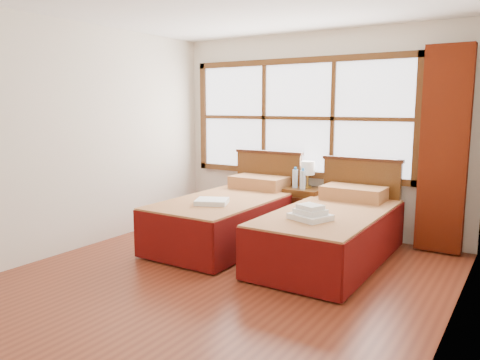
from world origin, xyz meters
The scene contains 14 objects.
floor centered at (0.00, 0.00, 0.00)m, with size 4.50×4.50×0.00m, color brown.
wall_back centered at (0.00, 2.25, 1.30)m, with size 4.00×4.00×0.00m, color silver.
wall_left centered at (-2.00, 0.00, 1.30)m, with size 4.50×4.50×0.00m, color silver.
wall_right centered at (2.00, 0.00, 1.30)m, with size 4.50×4.50×0.00m, color silver.
window centered at (-0.25, 2.21, 1.50)m, with size 3.16×0.06×1.56m.
curtain centered at (1.60, 2.11, 1.17)m, with size 0.50×0.16×2.30m, color #5B1909.
bed_left centered at (-0.64, 1.20, 0.32)m, with size 1.08×2.10×1.05m.
bed_right centered at (0.67, 1.20, 0.32)m, with size 1.06×2.08×1.03m.
nightstand centered at (-0.03, 1.99, 0.30)m, with size 0.46×0.45×0.61m.
towels_left centered at (-0.59, 0.73, 0.59)m, with size 0.45×0.43×0.05m.
towels_right centered at (0.64, 0.68, 0.61)m, with size 0.44×0.41×0.15m.
lamp centered at (-0.03, 2.09, 0.85)m, with size 0.18×0.18×0.34m.
bottle_near centered at (-0.15, 1.96, 0.73)m, with size 0.07×0.07×0.27m.
bottle_far centered at (-0.02, 1.92, 0.73)m, with size 0.07×0.07×0.27m.
Camera 1 is at (2.46, -3.48, 1.66)m, focal length 35.00 mm.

